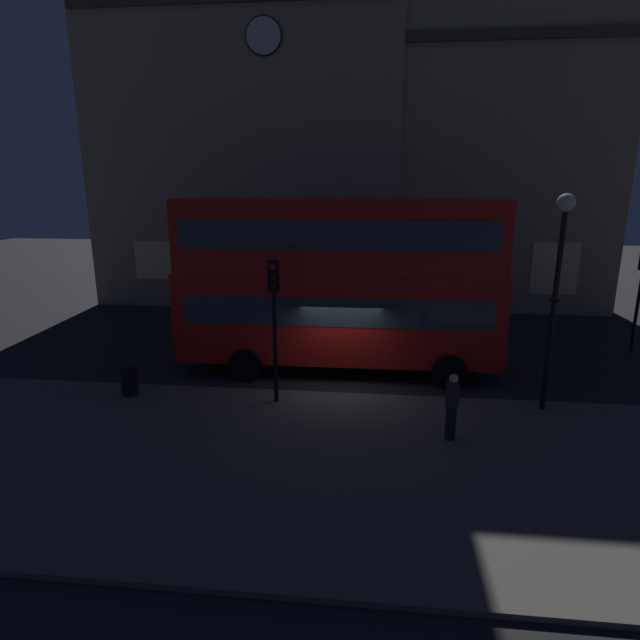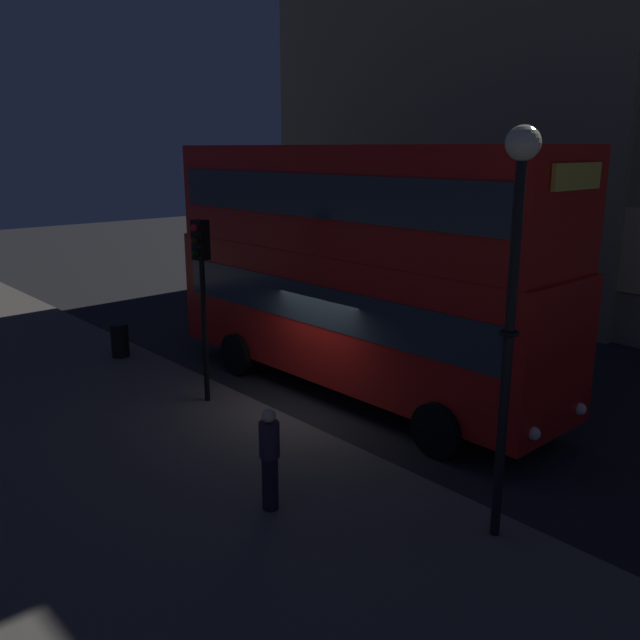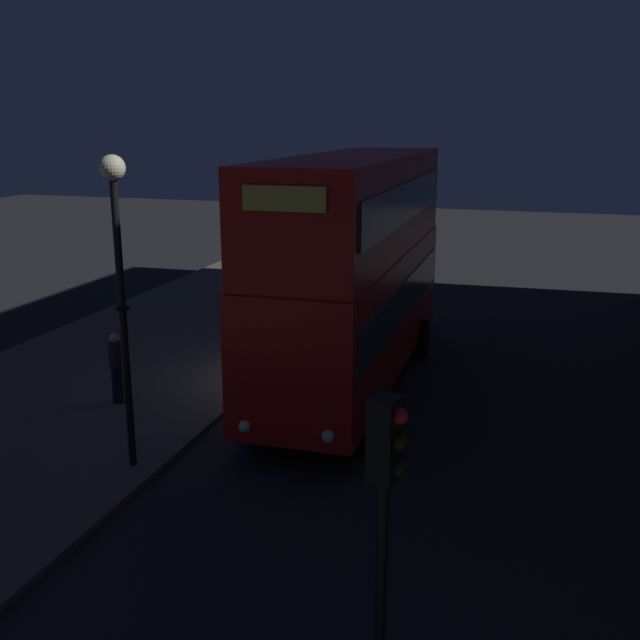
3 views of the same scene
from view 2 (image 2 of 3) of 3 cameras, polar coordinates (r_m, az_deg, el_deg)
name	(u,v)px [view 2 (image 2 of 3)]	position (r m, az deg, el deg)	size (l,w,h in m)	color
ground_plane	(314,408)	(15.04, -0.53, -7.55)	(80.00, 80.00, 0.00)	#232326
sidewalk_slab	(108,474)	(12.68, -17.63, -12.39)	(44.00, 7.95, 0.12)	#5B564F
building_with_clock	(479,58)	(27.95, 13.45, 20.93)	(15.37, 7.41, 17.92)	tan
double_decker_bus	(354,260)	(15.25, 2.89, 5.17)	(10.58, 2.97, 5.71)	red
traffic_light_near_kerb	(201,273)	(14.58, -10.09, 3.94)	(0.36, 0.39, 4.05)	black
street_lamp	(514,263)	(9.25, 16.25, 4.70)	(0.46, 0.46, 5.81)	black
pedestrian	(270,458)	(10.59, -4.32, -11.63)	(0.32, 0.32, 1.68)	black
litter_bin	(120,340)	(18.94, -16.72, -1.67)	(0.47, 0.47, 0.91)	black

